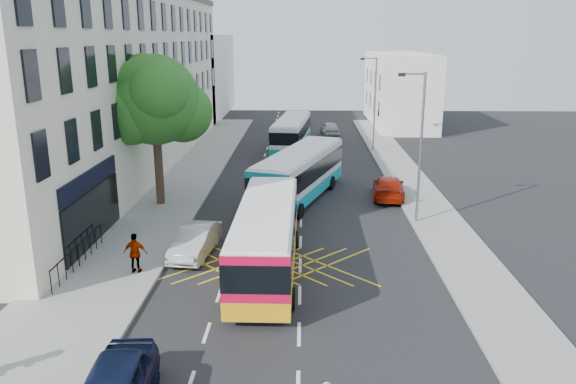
# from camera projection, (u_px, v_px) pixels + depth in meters

# --- Properties ---
(ground) EXTENTS (120.00, 120.00, 0.00)m
(ground) POSITION_uv_depth(u_px,v_px,m) (299.00, 334.00, 19.34)
(ground) COLOR black
(ground) RESTS_ON ground
(pavement_left) EXTENTS (5.00, 70.00, 0.15)m
(pavement_left) POSITION_uv_depth(u_px,v_px,m) (161.00, 204.00, 33.98)
(pavement_left) COLOR gray
(pavement_left) RESTS_ON ground
(pavement_right) EXTENTS (3.00, 70.00, 0.15)m
(pavement_right) POSITION_uv_depth(u_px,v_px,m) (426.00, 206.00, 33.55)
(pavement_right) COLOR gray
(pavement_right) RESTS_ON ground
(terrace_main) EXTENTS (8.30, 45.00, 13.50)m
(terrace_main) POSITION_uv_depth(u_px,v_px,m) (113.00, 80.00, 41.47)
(terrace_main) COLOR beige
(terrace_main) RESTS_ON ground
(terrace_far) EXTENTS (8.00, 20.00, 10.00)m
(terrace_far) POSITION_uv_depth(u_px,v_px,m) (193.00, 76.00, 71.31)
(terrace_far) COLOR silver
(terrace_far) RESTS_ON ground
(building_right) EXTENTS (6.00, 18.00, 8.00)m
(building_right) POSITION_uv_depth(u_px,v_px,m) (399.00, 89.00, 64.17)
(building_right) COLOR silver
(building_right) RESTS_ON ground
(street_tree) EXTENTS (6.30, 5.70, 8.80)m
(street_tree) POSITION_uv_depth(u_px,v_px,m) (154.00, 101.00, 32.28)
(street_tree) COLOR #382619
(street_tree) RESTS_ON pavement_left
(lamp_near) EXTENTS (1.45, 0.15, 8.00)m
(lamp_near) POSITION_uv_depth(u_px,v_px,m) (419.00, 140.00, 29.48)
(lamp_near) COLOR slate
(lamp_near) RESTS_ON pavement_right
(lamp_far) EXTENTS (1.45, 0.15, 8.00)m
(lamp_far) POSITION_uv_depth(u_px,v_px,m) (374.00, 99.00, 48.73)
(lamp_far) COLOR slate
(lamp_far) RESTS_ON pavement_right
(railings) EXTENTS (0.08, 5.60, 1.14)m
(railings) POSITION_uv_depth(u_px,v_px,m) (78.00, 254.00, 24.50)
(railings) COLOR black
(railings) RESTS_ON pavement_left
(bus_near) EXTENTS (2.69, 10.50, 2.95)m
(bus_near) POSITION_uv_depth(u_px,v_px,m) (266.00, 238.00, 24.10)
(bus_near) COLOR silver
(bus_near) RESTS_ON ground
(bus_mid) EXTENTS (5.87, 11.22, 3.09)m
(bus_mid) POSITION_uv_depth(u_px,v_px,m) (300.00, 174.00, 34.80)
(bus_mid) COLOR silver
(bus_mid) RESTS_ON ground
(bus_far) EXTENTS (3.46, 10.51, 2.90)m
(bus_far) POSITION_uv_depth(u_px,v_px,m) (292.00, 133.00, 49.89)
(bus_far) COLOR silver
(bus_far) RESTS_ON ground
(parked_car_silver) EXTENTS (1.96, 4.36, 1.39)m
(parked_car_silver) POSITION_uv_depth(u_px,v_px,m) (196.00, 241.00, 26.15)
(parked_car_silver) COLOR #ACAEB4
(parked_car_silver) RESTS_ON ground
(red_hatchback) EXTENTS (2.49, 4.94, 1.38)m
(red_hatchback) POSITION_uv_depth(u_px,v_px,m) (388.00, 187.00, 35.42)
(red_hatchback) COLOR #A61A07
(red_hatchback) RESTS_ON ground
(distant_car_grey) EXTENTS (2.75, 5.17, 1.38)m
(distant_car_grey) POSITION_uv_depth(u_px,v_px,m) (297.00, 121.00, 63.13)
(distant_car_grey) COLOR #42464A
(distant_car_grey) RESTS_ON ground
(distant_car_silver) EXTENTS (2.03, 4.26, 1.40)m
(distant_car_silver) POSITION_uv_depth(u_px,v_px,m) (330.00, 128.00, 57.72)
(distant_car_silver) COLOR #A8ACB0
(distant_car_silver) RESTS_ON ground
(pedestrian_far) EXTENTS (1.05, 0.48, 1.75)m
(pedestrian_far) POSITION_uv_depth(u_px,v_px,m) (135.00, 253.00, 23.79)
(pedestrian_far) COLOR gray
(pedestrian_far) RESTS_ON pavement_left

